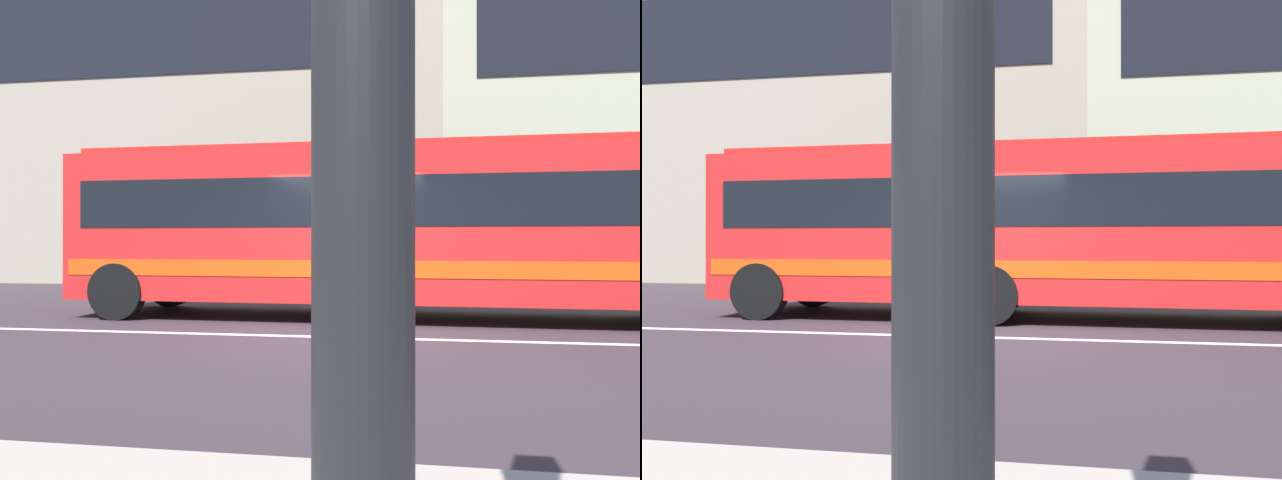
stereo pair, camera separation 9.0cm
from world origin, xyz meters
TOP-DOWN VIEW (x-y plane):
  - ground_plane at (0.00, 0.00)m, footprint 160.00×160.00m
  - lane_centre_line at (0.00, 0.00)m, footprint 60.00×0.16m
  - apartment_block_left at (-10.82, 14.62)m, footprint 25.44×10.08m
  - transit_bus at (0.78, 2.38)m, footprint 11.71×2.72m

SIDE VIEW (x-z plane):
  - ground_plane at x=0.00m, z-range 0.00..0.00m
  - lane_centre_line at x=0.00m, z-range 0.00..0.01m
  - transit_bus at x=0.78m, z-range 0.16..3.23m
  - apartment_block_left at x=-10.82m, z-range 0.00..13.97m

